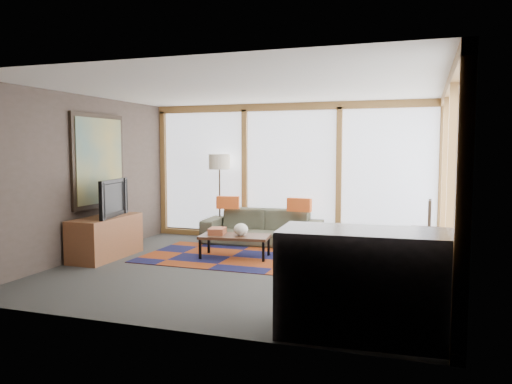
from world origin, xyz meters
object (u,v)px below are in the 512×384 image
(coffee_table, at_px, (235,247))
(bookshelf, at_px, (425,260))
(floor_lamp, at_px, (220,197))
(television, at_px, (108,198))
(sofa, at_px, (262,227))
(tv_console, at_px, (106,237))
(bar_counter, at_px, (364,283))

(coffee_table, bearing_deg, bookshelf, -11.22)
(floor_lamp, height_order, television, floor_lamp)
(coffee_table, bearing_deg, sofa, 87.41)
(tv_console, bearing_deg, sofa, 43.42)
(bookshelf, distance_m, tv_console, 4.85)
(floor_lamp, xyz_separation_m, bookshelf, (3.76, -2.04, -0.53))
(coffee_table, bearing_deg, floor_lamp, 120.87)
(tv_console, bearing_deg, television, 34.68)
(bookshelf, height_order, television, television)
(sofa, xyz_separation_m, bookshelf, (2.83, -1.83, -0.03))
(coffee_table, relative_size, bar_counter, 0.69)
(bar_counter, bearing_deg, floor_lamp, 124.60)
(floor_lamp, distance_m, bookshelf, 4.31)
(sofa, distance_m, television, 2.82)
(television, bearing_deg, sofa, -58.60)
(coffee_table, distance_m, television, 2.18)
(bookshelf, xyz_separation_m, bar_counter, (-0.54, -2.16, 0.21))
(bookshelf, relative_size, television, 2.21)
(floor_lamp, relative_size, television, 1.58)
(television, bearing_deg, tv_console, 112.52)
(coffee_table, xyz_separation_m, television, (-1.93, -0.63, 0.78))
(tv_console, relative_size, bar_counter, 0.84)
(tv_console, bearing_deg, floor_lamp, 62.83)
(bookshelf, relative_size, tv_console, 1.74)
(television, bearing_deg, floor_lamp, -38.81)
(television, distance_m, bar_counter, 4.79)
(floor_lamp, distance_m, bar_counter, 5.30)
(floor_lamp, xyz_separation_m, tv_console, (-1.09, -2.13, -0.49))
(television, relative_size, bar_counter, 0.66)
(sofa, relative_size, bookshelf, 0.94)
(sofa, height_order, tv_console, tv_console)
(floor_lamp, bearing_deg, television, -116.65)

